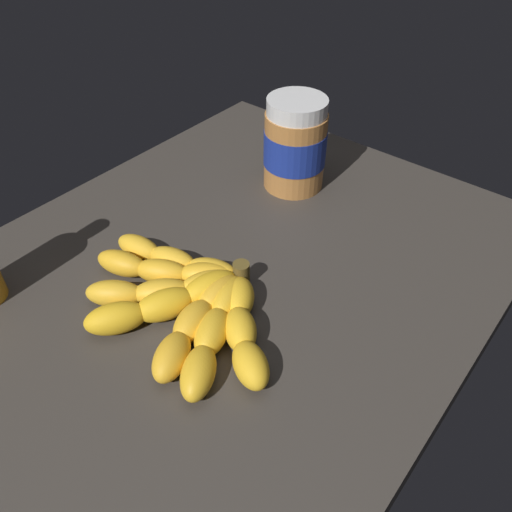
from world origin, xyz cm
name	(u,v)px	position (x,y,z in cm)	size (l,w,h in cm)	color
ground_plane	(228,281)	(0.00, 0.00, -2.42)	(74.31, 58.60, 4.83)	#38332D
banana_bunch	(188,301)	(8.26, 1.45, 1.64)	(18.61, 29.07, 3.49)	gold
peanut_butter_jar	(295,145)	(-20.19, -4.73, 6.53)	(9.02, 9.02, 13.49)	#B27238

